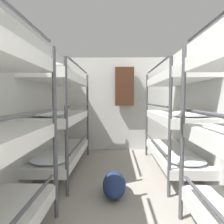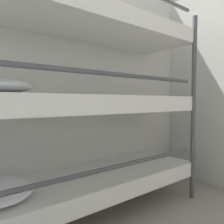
% 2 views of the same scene
% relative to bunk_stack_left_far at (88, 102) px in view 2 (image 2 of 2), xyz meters
% --- Properties ---
extents(bunk_stack_left_far, '(0.65, 1.93, 1.81)m').
position_rel_bunk_stack_left_far_xyz_m(bunk_stack_left_far, '(0.00, 0.00, 0.00)').
color(bunk_stack_left_far, '#4C4C51').
rests_on(bunk_stack_left_far, ground_plane).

